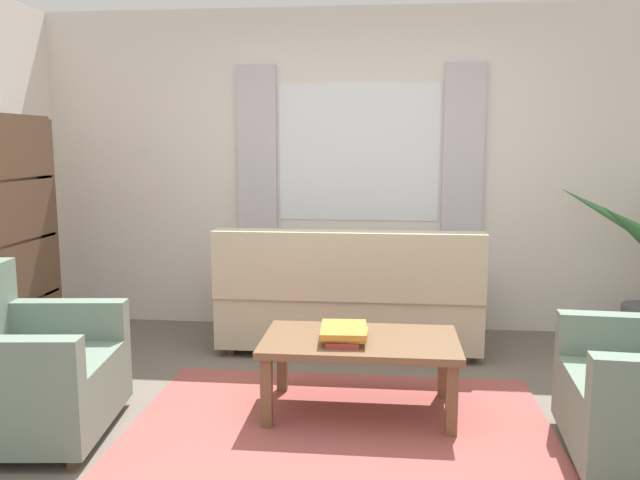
{
  "coord_description": "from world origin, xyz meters",
  "views": [
    {
      "loc": [
        0.23,
        -3.11,
        1.53
      ],
      "look_at": [
        -0.16,
        0.7,
        0.95
      ],
      "focal_mm": 36.44,
      "sensor_mm": 36.0,
      "label": 1
    }
  ],
  "objects_px": {
    "coffee_table": "(360,348)",
    "couch": "(349,300)",
    "armchair_left": "(19,371)",
    "bookshelf": "(12,249)",
    "book_stack_on_table": "(344,333)"
  },
  "relations": [
    {
      "from": "coffee_table",
      "to": "couch",
      "type": "bearing_deg",
      "value": 96.33
    },
    {
      "from": "armchair_left",
      "to": "couch",
      "type": "bearing_deg",
      "value": -50.72
    },
    {
      "from": "couch",
      "to": "bookshelf",
      "type": "xyz_separation_m",
      "value": [
        -2.31,
        -0.53,
        0.43
      ]
    },
    {
      "from": "armchair_left",
      "to": "book_stack_on_table",
      "type": "distance_m",
      "value": 1.73
    },
    {
      "from": "couch",
      "to": "armchair_left",
      "type": "xyz_separation_m",
      "value": [
        -1.63,
        -1.65,
        -0.01
      ]
    },
    {
      "from": "bookshelf",
      "to": "coffee_table",
      "type": "bearing_deg",
      "value": 75.19
    },
    {
      "from": "couch",
      "to": "armchair_left",
      "type": "distance_m",
      "value": 2.32
    },
    {
      "from": "armchair_left",
      "to": "coffee_table",
      "type": "height_order",
      "value": "armchair_left"
    },
    {
      "from": "book_stack_on_table",
      "to": "couch",
      "type": "bearing_deg",
      "value": 91.97
    },
    {
      "from": "bookshelf",
      "to": "book_stack_on_table",
      "type": "bearing_deg",
      "value": 73.48
    },
    {
      "from": "coffee_table",
      "to": "armchair_left",
      "type": "bearing_deg",
      "value": -164.84
    },
    {
      "from": "couch",
      "to": "book_stack_on_table",
      "type": "height_order",
      "value": "couch"
    },
    {
      "from": "armchair_left",
      "to": "book_stack_on_table",
      "type": "relative_size",
      "value": 2.73
    },
    {
      "from": "bookshelf",
      "to": "couch",
      "type": "bearing_deg",
      "value": 102.97
    },
    {
      "from": "coffee_table",
      "to": "book_stack_on_table",
      "type": "relative_size",
      "value": 3.25
    }
  ]
}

